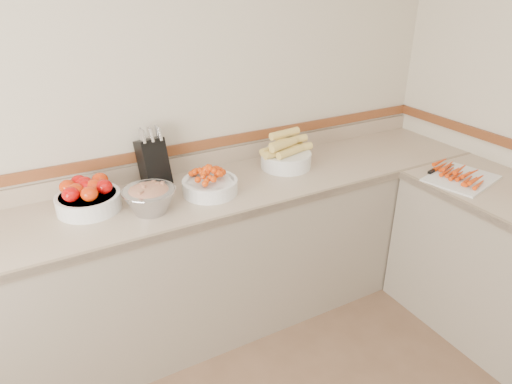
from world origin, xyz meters
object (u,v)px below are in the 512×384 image
knife_block (153,161)px  cherry_tomato_bowl (210,184)px  cutting_board (460,176)px  rhubarb_bowl (149,198)px  corn_bowl (286,155)px  tomato_bowl (87,196)px

knife_block → cherry_tomato_bowl: bearing=-48.5°
knife_block → cutting_board: 1.78m
knife_block → rhubarb_bowl: knife_block is taller
rhubarb_bowl → corn_bowl: bearing=10.5°
cherry_tomato_bowl → rhubarb_bowl: 0.36m
knife_block → tomato_bowl: knife_block is taller
cherry_tomato_bowl → cutting_board: size_ratio=0.66×
cherry_tomato_bowl → rhubarb_bowl: bearing=-171.5°
tomato_bowl → corn_bowl: corn_bowl is taller
tomato_bowl → cutting_board: (1.98, -0.66, -0.06)m
knife_block → rhubarb_bowl: size_ratio=1.29×
corn_bowl → cutting_board: size_ratio=0.74×
corn_bowl → cutting_board: corn_bowl is taller
cherry_tomato_bowl → corn_bowl: 0.57m
corn_bowl → tomato_bowl: bearing=179.5°
tomato_bowl → cherry_tomato_bowl: cherry_tomato_bowl is taller
knife_block → tomato_bowl: 0.42m
corn_bowl → rhubarb_bowl: (-0.91, -0.17, 0.00)m
corn_bowl → rhubarb_bowl: bearing=-169.5°
knife_block → cherry_tomato_bowl: size_ratio=1.14×
cutting_board → corn_bowl: bearing=141.0°
corn_bowl → cutting_board: 1.03m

